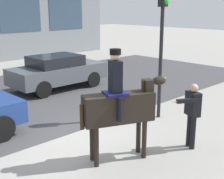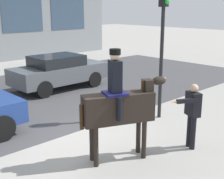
# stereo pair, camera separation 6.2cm
# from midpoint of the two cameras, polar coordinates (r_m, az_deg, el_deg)

# --- Properties ---
(ground_plane) EXTENTS (80.00, 80.00, 0.00)m
(ground_plane) POSITION_cam_midpoint_polar(r_m,az_deg,el_deg) (8.33, -5.62, -9.15)
(ground_plane) COLOR #9E9B93
(road_surface) EXTENTS (24.37, 8.50, 0.01)m
(road_surface) POSITION_cam_midpoint_polar(r_m,az_deg,el_deg) (12.22, -19.45, -2.03)
(road_surface) COLOR #444447
(road_surface) RESTS_ON ground_plane
(mounted_horse_lead) EXTENTS (1.92, 1.06, 2.53)m
(mounted_horse_lead) POSITION_cam_midpoint_polar(r_m,az_deg,el_deg) (6.86, 1.68, -2.83)
(mounted_horse_lead) COLOR black
(mounted_horse_lead) RESTS_ON ground_plane
(pedestrian_bystander) EXTENTS (0.91, 0.46, 1.62)m
(pedestrian_bystander) POSITION_cam_midpoint_polar(r_m,az_deg,el_deg) (7.76, 14.69, -3.85)
(pedestrian_bystander) COLOR black
(pedestrian_bystander) RESTS_ON ground_plane
(street_car_far_lane) EXTENTS (4.02, 1.81, 1.43)m
(street_car_far_lane) POSITION_cam_midpoint_polar(r_m,az_deg,el_deg) (13.35, -9.58, 3.36)
(street_car_far_lane) COLOR #51565B
(street_car_far_lane) RESTS_ON ground_plane
(traffic_light) EXTENTS (0.24, 0.29, 4.10)m
(traffic_light) POSITION_cam_midpoint_polar(r_m,az_deg,el_deg) (9.46, 9.49, 10.83)
(traffic_light) COLOR black
(traffic_light) RESTS_ON ground_plane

